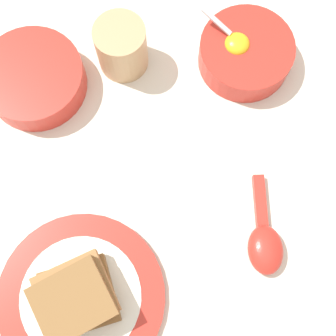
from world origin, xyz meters
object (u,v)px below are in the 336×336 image
egg_bowl (245,53)px  soup_spoon (265,243)px  toast_plate (81,297)px  toast_sandwich (76,298)px  drinking_cup (121,47)px  congee_bowl (34,78)px

egg_bowl → soup_spoon: (-0.27, 0.08, -0.01)m
egg_bowl → toast_plate: bearing=127.3°
egg_bowl → toast_sandwich: egg_bowl is taller
egg_bowl → drinking_cup: drinking_cup is taller
toast_plate → toast_sandwich: toast_sandwich is taller
toast_plate → congee_bowl: (0.32, -0.03, 0.02)m
toast_sandwich → congee_bowl: (0.32, -0.03, -0.02)m
soup_spoon → toast_sandwich: bearing=86.8°
egg_bowl → toast_plate: egg_bowl is taller
toast_plate → soup_spoon: bearing=-93.2°
egg_bowl → soup_spoon: bearing=163.9°
congee_bowl → toast_sandwich: bearing=175.3°
toast_plate → toast_sandwich: 0.03m
toast_sandwich → egg_bowl: bearing=-52.8°
toast_sandwich → soup_spoon: size_ratio=0.72×
egg_bowl → soup_spoon: size_ratio=0.98×
toast_plate → egg_bowl: bearing=-52.7°
toast_sandwich → drinking_cup: drinking_cup is taller
congee_bowl → drinking_cup: 0.14m
toast_plate → drinking_cup: size_ratio=2.69×
toast_plate → congee_bowl: 0.32m
egg_bowl → toast_sandwich: size_ratio=1.36×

